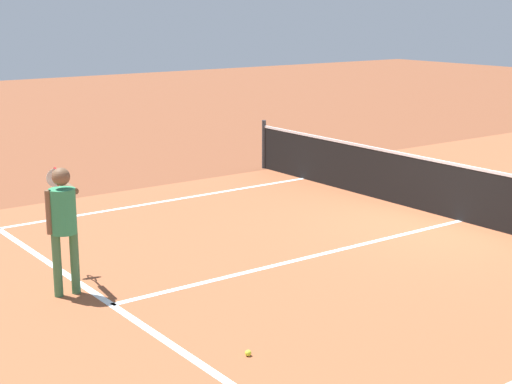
% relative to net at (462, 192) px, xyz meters
% --- Properties ---
extents(ground_plane, '(60.00, 60.00, 0.00)m').
position_rel_net_xyz_m(ground_plane, '(0.00, 0.00, -0.49)').
color(ground_plane, brown).
extents(court_surface_inbounds, '(10.62, 24.40, 0.00)m').
position_rel_net_xyz_m(court_surface_inbounds, '(0.00, 0.00, -0.49)').
color(court_surface_inbounds, '#9E5433').
rests_on(court_surface_inbounds, ground_plane).
extents(line_sideline_left, '(0.10, 11.89, 0.01)m').
position_rel_net_xyz_m(line_sideline_left, '(-4.11, -5.95, -0.49)').
color(line_sideline_left, white).
rests_on(line_sideline_left, ground_plane).
extents(line_service_near, '(8.22, 0.10, 0.01)m').
position_rel_net_xyz_m(line_service_near, '(0.00, -6.40, -0.49)').
color(line_service_near, white).
rests_on(line_service_near, ground_plane).
extents(line_center_service, '(0.10, 6.40, 0.01)m').
position_rel_net_xyz_m(line_center_service, '(0.00, -3.20, -0.49)').
color(line_center_service, white).
rests_on(line_center_service, ground_plane).
extents(net, '(11.04, 0.09, 1.07)m').
position_rel_net_xyz_m(net, '(0.00, 0.00, 0.00)').
color(net, '#33383D').
rests_on(net, ground_plane).
extents(player_near, '(1.17, 0.61, 1.61)m').
position_rel_net_xyz_m(player_near, '(-0.67, -6.68, 0.51)').
color(player_near, '#3F7247').
rests_on(player_near, ground_plane).
extents(tennis_ball_mid_court, '(0.07, 0.07, 0.07)m').
position_rel_net_xyz_m(tennis_ball_mid_court, '(2.11, -5.90, -0.46)').
color(tennis_ball_mid_court, '#CCE033').
rests_on(tennis_ball_mid_court, ground_plane).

